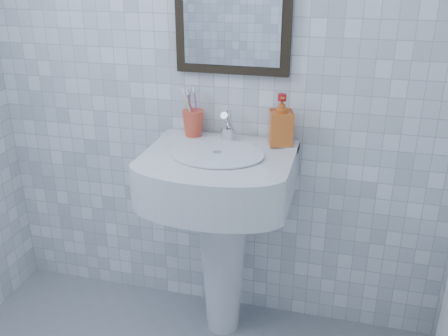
# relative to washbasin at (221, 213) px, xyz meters

# --- Properties ---
(wall_back) EXTENTS (2.20, 0.02, 2.50)m
(wall_back) POSITION_rel_washbasin_xyz_m (-0.09, 0.21, 0.60)
(wall_back) COLOR white
(wall_back) RESTS_ON ground
(washbasin) EXTENTS (0.63, 0.46, 0.96)m
(washbasin) POSITION_rel_washbasin_xyz_m (0.00, 0.00, 0.00)
(washbasin) COLOR white
(washbasin) RESTS_ON ground
(faucet) EXTENTS (0.06, 0.13, 0.15)m
(faucet) POSITION_rel_washbasin_xyz_m (0.00, 0.11, 0.37)
(faucet) COLOR silver
(faucet) RESTS_ON washbasin
(toothbrush_cup) EXTENTS (0.11, 0.11, 0.12)m
(toothbrush_cup) POSITION_rel_washbasin_xyz_m (-0.17, 0.14, 0.37)
(toothbrush_cup) COLOR #DF4A2E
(toothbrush_cup) RESTS_ON washbasin
(soap_dispenser) EXTENTS (0.12, 0.12, 0.22)m
(soap_dispenser) POSITION_rel_washbasin_xyz_m (0.23, 0.13, 0.42)
(soap_dispenser) COLOR red
(soap_dispenser) RESTS_ON washbasin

